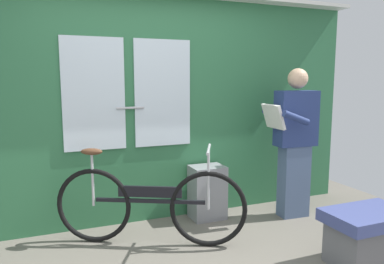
{
  "coord_description": "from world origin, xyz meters",
  "views": [
    {
      "loc": [
        -1.02,
        -2.38,
        1.51
      ],
      "look_at": [
        0.24,
        0.72,
        1.03
      ],
      "focal_mm": 34.63,
      "sensor_mm": 36.0,
      "label": 1
    }
  ],
  "objects_px": {
    "bicycle_near_door": "(149,205)",
    "trash_bin_by_wall": "(207,192)",
    "bench_seat_corner": "(367,235)",
    "passenger_reading_newspaper": "(294,140)"
  },
  "relations": [
    {
      "from": "passenger_reading_newspaper",
      "to": "trash_bin_by_wall",
      "type": "relative_size",
      "value": 2.8
    },
    {
      "from": "bench_seat_corner",
      "to": "passenger_reading_newspaper",
      "type": "bearing_deg",
      "value": 84.72
    },
    {
      "from": "bicycle_near_door",
      "to": "passenger_reading_newspaper",
      "type": "height_order",
      "value": "passenger_reading_newspaper"
    },
    {
      "from": "bicycle_near_door",
      "to": "bench_seat_corner",
      "type": "xyz_separation_m",
      "value": [
        1.55,
        -1.02,
        -0.13
      ]
    },
    {
      "from": "trash_bin_by_wall",
      "to": "bench_seat_corner",
      "type": "xyz_separation_m",
      "value": [
        0.79,
        -1.41,
        -0.05
      ]
    },
    {
      "from": "bicycle_near_door",
      "to": "passenger_reading_newspaper",
      "type": "relative_size",
      "value": 0.98
    },
    {
      "from": "trash_bin_by_wall",
      "to": "bench_seat_corner",
      "type": "height_order",
      "value": "trash_bin_by_wall"
    },
    {
      "from": "bicycle_near_door",
      "to": "bench_seat_corner",
      "type": "distance_m",
      "value": 1.86
    },
    {
      "from": "trash_bin_by_wall",
      "to": "passenger_reading_newspaper",
      "type": "bearing_deg",
      "value": -18.26
    },
    {
      "from": "bicycle_near_door",
      "to": "trash_bin_by_wall",
      "type": "relative_size",
      "value": 2.74
    }
  ]
}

